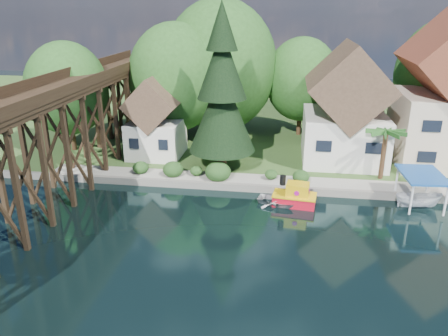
{
  "coord_description": "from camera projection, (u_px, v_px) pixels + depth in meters",
  "views": [
    {
      "loc": [
        1.53,
        -25.23,
        14.61
      ],
      "look_at": [
        -3.04,
        6.0,
        2.72
      ],
      "focal_mm": 35.0,
      "sensor_mm": 36.0,
      "label": 1
    }
  ],
  "objects": [
    {
      "name": "tugboat",
      "position": [
        295.0,
        196.0,
        33.61
      ],
      "size": [
        3.49,
        2.19,
        2.39
      ],
      "color": "red",
      "rests_on": "ground"
    },
    {
      "name": "shed",
      "position": [
        156.0,
        123.0,
        42.29
      ],
      "size": [
        5.09,
        5.4,
        7.85
      ],
      "color": "silver",
      "rests_on": "bank"
    },
    {
      "name": "shrubs",
      "position": [
        212.0,
        170.0,
        37.48
      ],
      "size": [
        15.76,
        2.47,
        1.7
      ],
      "color": "#193C15",
      "rests_on": "bank"
    },
    {
      "name": "boat_canopy",
      "position": [
        419.0,
        193.0,
        33.05
      ],
      "size": [
        3.52,
        4.44,
        2.75
      ],
      "color": "white",
      "rests_on": "ground"
    },
    {
      "name": "boat_white_a",
      "position": [
        282.0,
        200.0,
        33.77
      ],
      "size": [
        4.3,
        3.49,
        0.78
      ],
      "primitive_type": "imported",
      "rotation": [
        0.0,
        0.0,
        1.34
      ],
      "color": "silver",
      "rests_on": "ground"
    },
    {
      "name": "seawall",
      "position": [
        313.0,
        192.0,
        35.48
      ],
      "size": [
        60.0,
        0.4,
        0.62
      ],
      "primitive_type": "cube",
      "color": "slate",
      "rests_on": "ground"
    },
    {
      "name": "house_center",
      "position": [
        448.0,
        100.0,
        39.57
      ],
      "size": [
        8.65,
        9.18,
        13.89
      ],
      "color": "beige",
      "rests_on": "bank"
    },
    {
      "name": "promenade",
      "position": [
        337.0,
        184.0,
        36.34
      ],
      "size": [
        50.0,
        2.6,
        0.06
      ],
      "primitive_type": "cube",
      "color": "gray",
      "rests_on": "bank"
    },
    {
      "name": "trestle_bridge",
      "position": [
        57.0,
        132.0,
        33.79
      ],
      "size": [
        4.12,
        44.18,
        9.3
      ],
      "color": "black",
      "rests_on": "ground"
    },
    {
      "name": "bank",
      "position": [
        275.0,
        115.0,
        60.12
      ],
      "size": [
        140.0,
        52.0,
        0.5
      ],
      "primitive_type": "cube",
      "color": "#314E1F",
      "rests_on": "ground"
    },
    {
      "name": "bg_trees",
      "position": [
        283.0,
        79.0,
        45.7
      ],
      "size": [
        49.9,
        13.3,
        10.57
      ],
      "color": "#382314",
      "rests_on": "bank"
    },
    {
      "name": "conifer",
      "position": [
        222.0,
        92.0,
        37.49
      ],
      "size": [
        5.89,
        5.89,
        14.5
      ],
      "color": "#382314",
      "rests_on": "bank"
    },
    {
      "name": "palm_tree",
      "position": [
        386.0,
        133.0,
        36.27
      ],
      "size": [
        4.31,
        4.31,
        4.61
      ],
      "color": "#382314",
      "rests_on": "bank"
    },
    {
      "name": "ground",
      "position": [
        256.0,
        241.0,
        28.72
      ],
      "size": [
        140.0,
        140.0,
        0.0
      ],
      "primitive_type": "plane",
      "color": "black",
      "rests_on": "ground"
    },
    {
      "name": "house_left",
      "position": [
        346.0,
        112.0,
        40.78
      ],
      "size": [
        7.64,
        8.64,
        11.02
      ],
      "color": "silver",
      "rests_on": "bank"
    }
  ]
}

